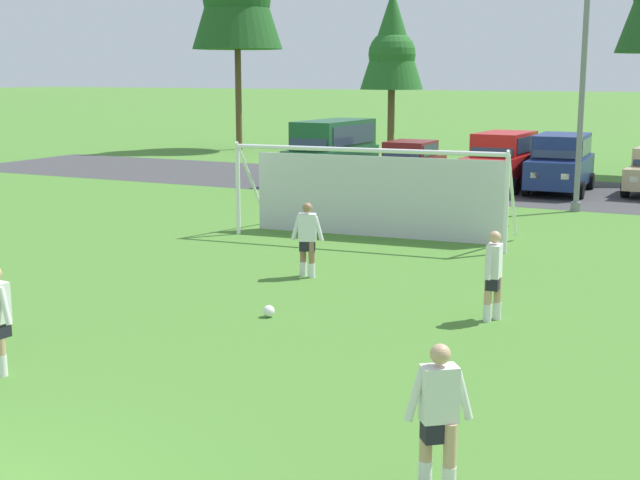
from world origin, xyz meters
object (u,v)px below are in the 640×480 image
Objects in this scene: parked_car_slot_left at (409,162)px; parked_car_slot_far_left at (332,150)px; player_striker_near at (439,419)px; parked_car_slot_center at (561,163)px; soccer_goal at (374,191)px; soccer_ball at (269,311)px; player_defender_far at (307,240)px; parked_car_slot_center_left at (503,160)px; player_midfield_center at (493,276)px; street_lamp at (588,93)px.

parked_car_slot_far_left is at bearing -162.70° from parked_car_slot_left.
player_striker_near is 26.69m from parked_car_slot_far_left.
parked_car_slot_left is 0.90× the size of parked_car_slot_center.
soccer_goal is 1.54× the size of parked_car_slot_far_left.
parked_car_slot_left reaches higher than soccer_ball.
parked_car_slot_far_left reaches higher than parked_car_slot_center.
parked_car_slot_center is at bearing 98.08° from player_striker_near.
player_striker_near is 1.00× the size of player_defender_far.
parked_car_slot_center_left reaches higher than soccer_ball.
parked_car_slot_left reaches higher than player_midfield_center.
soccer_goal is at bearing 99.14° from soccer_ball.
player_striker_near is (4.93, -5.10, 0.71)m from soccer_ball.
street_lamp reaches higher than player_defender_far.
soccer_goal is 11.84m from parked_car_slot_center.
street_lamp is at bearing -70.47° from parked_car_slot_center.
parked_car_slot_far_left reaches higher than player_defender_far.
player_midfield_center is 0.33× the size of parked_car_slot_far_left.
soccer_ball is at bearing -101.10° from street_lamp.
parked_car_slot_center_left is at bearing 177.16° from parked_car_slot_center.
soccer_ball is 0.05× the size of parked_car_slot_left.
player_midfield_center is at bearing 100.24° from player_striker_near.
parked_car_slot_far_left is 3.16m from parked_car_slot_left.
parked_car_slot_far_left reaches higher than soccer_ball.
parked_car_slot_left is (-4.50, 19.45, 0.77)m from soccer_ball.
soccer_goal is 4.61× the size of player_midfield_center.
parked_car_slot_left is (-8.22, 17.86, 0.05)m from player_midfield_center.
player_striker_near is 0.33× the size of parked_car_slot_far_left.
parked_car_slot_center_left is at bearing 130.03° from street_lamp.
soccer_goal reaches higher than soccer_ball.
parked_car_slot_center is at bearing 97.27° from player_midfield_center.
soccer_ball is 19.63m from parked_car_slot_center.
player_striker_near is at bearing -81.92° from parked_car_slot_center.
parked_car_slot_center is at bearing 76.68° from soccer_goal.
parked_car_slot_center is at bearing 1.06° from parked_car_slot_left.
player_midfield_center is 20.31m from parked_car_slot_far_left.
soccer_goal is at bearing -92.55° from parked_car_slot_center_left.
soccer_ball is at bearing -75.50° from player_defender_far.
parked_car_slot_far_left is 1.04× the size of parked_car_slot_center_left.
soccer_goal is at bearing 115.36° from player_striker_near.
soccer_ball is 19.97m from parked_car_slot_left.
soccer_goal is 1.79× the size of parked_car_slot_left.
street_lamp is at bearing 78.90° from soccer_ball.
soccer_goal is 1.04× the size of street_lamp.
player_midfield_center is 13.94m from street_lamp.
player_defender_far is at bearing 160.72° from player_midfield_center.
parked_car_slot_far_left is at bearing 111.99° from soccer_ball.
parked_car_slot_far_left is (-6.19, 10.48, 0.05)m from soccer_goal.
soccer_ball is 0.03× the size of soccer_goal.
soccer_goal is 1.62× the size of parked_car_slot_center.
street_lamp reaches higher than soccer_ball.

